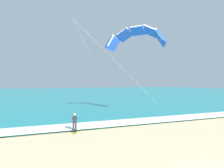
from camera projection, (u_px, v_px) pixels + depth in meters
name	position (u px, v px, depth m)	size (l,w,h in m)	color
sea	(58.00, 93.00, 75.61)	(200.00, 120.00, 0.20)	teal
surf_foam	(122.00, 122.00, 20.74)	(200.00, 2.79, 0.04)	white
surfboard	(75.00, 132.00, 17.41)	(0.73, 1.46, 0.09)	yellow
kitesurfer	(75.00, 122.00, 17.42)	(0.59, 0.59, 1.69)	#232328
kite_primary	(136.00, 36.00, 28.03)	(12.92, 10.61, 11.08)	blue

